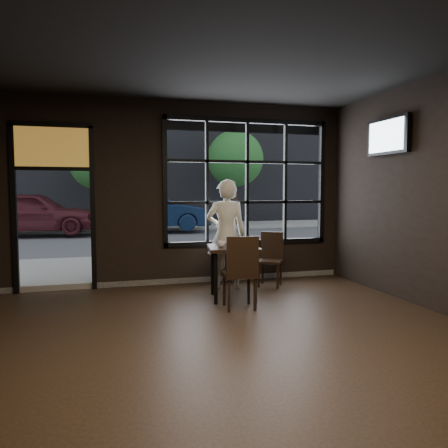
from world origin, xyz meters
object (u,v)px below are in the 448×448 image
object	(u,v)px
chair_near	(239,272)
cafe_table	(233,272)
man	(226,234)
navy_car	(154,212)

from	to	relation	value
chair_near	cafe_table	bearing A→B (deg)	-92.29
chair_near	man	xyz separation A→B (m)	(0.16, 1.25, 0.40)
man	navy_car	bearing A→B (deg)	-75.94
cafe_table	man	size ratio (longest dim) A/B	0.44
man	navy_car	xyz separation A→B (m)	(-0.07, 9.92, -0.11)
man	navy_car	world-z (taller)	man
chair_near	navy_car	distance (m)	11.17
chair_near	man	world-z (taller)	man
cafe_table	man	xyz separation A→B (m)	(0.09, 0.71, 0.51)
cafe_table	navy_car	bearing A→B (deg)	99.32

